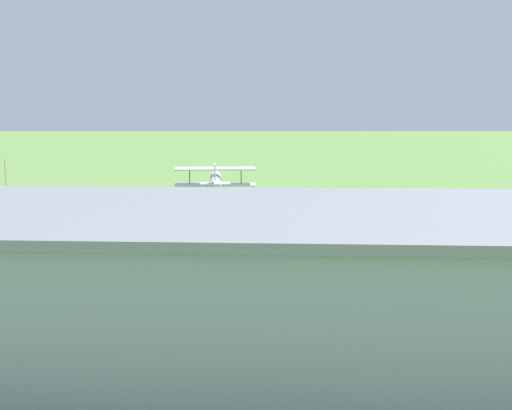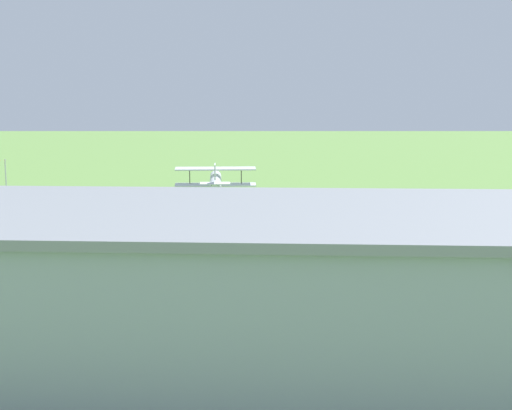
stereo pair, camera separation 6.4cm
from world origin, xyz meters
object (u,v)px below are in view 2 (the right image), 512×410
object	(u,v)px
hangar	(394,281)
biplane	(215,182)
car_yellow	(39,257)
person_at_fence_line	(484,240)

from	to	relation	value
hangar	biplane	xyz separation A→B (m)	(9.18, -34.97, 0.09)
biplane	car_yellow	world-z (taller)	biplane
biplane	person_at_fence_line	bearing A→B (deg)	139.83
biplane	person_at_fence_line	distance (m)	25.15
hangar	car_yellow	world-z (taller)	hangar
person_at_fence_line	hangar	bearing A→B (deg)	62.06
car_yellow	person_at_fence_line	xyz separation A→B (m)	(-28.51, -5.37, 0.02)
hangar	person_at_fence_line	xyz separation A→B (m)	(-9.97, -18.81, -2.05)
hangar	person_at_fence_line	distance (m)	21.39
hangar	person_at_fence_line	bearing A→B (deg)	-117.94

